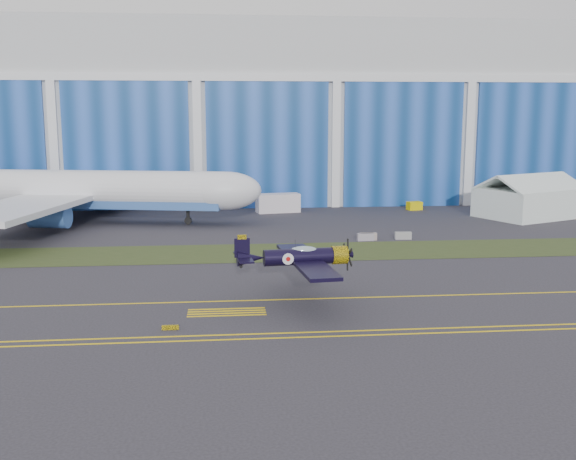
{
  "coord_description": "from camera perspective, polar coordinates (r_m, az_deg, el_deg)",
  "views": [
    {
      "loc": [
        -18.11,
        -58.19,
        15.12
      ],
      "look_at": [
        -12.21,
        2.82,
        4.43
      ],
      "focal_mm": 42.0,
      "sensor_mm": 36.0,
      "label": 1
    }
  ],
  "objects": [
    {
      "name": "tent",
      "position": [
        104.85,
        19.77,
        2.79
      ],
      "size": [
        16.77,
        14.91,
        6.43
      ],
      "rotation": [
        0.0,
        0.0,
        0.42
      ],
      "color": "white",
      "rests_on": "ground"
    },
    {
      "name": "barrier_b",
      "position": [
        81.49,
        6.82,
        -0.55
      ],
      "size": [
        2.01,
        0.64,
        0.9
      ],
      "primitive_type": "cube",
      "rotation": [
        0.0,
        0.0,
        0.02
      ],
      "color": "gray",
      "rests_on": "ground"
    },
    {
      "name": "hold_short_ladder",
      "position": [
        52.32,
        -5.2,
        -6.94
      ],
      "size": [
        6.0,
        2.4,
        0.02
      ],
      "primitive_type": null,
      "color": "yellow",
      "rests_on": "ground"
    },
    {
      "name": "barrier_a",
      "position": [
        81.16,
        6.58,
        -0.59
      ],
      "size": [
        2.04,
        0.75,
        0.9
      ],
      "primitive_type": "cube",
      "rotation": [
        0.0,
        0.0,
        0.07
      ],
      "color": "#938B9A",
      "rests_on": "ground"
    },
    {
      "name": "hangar",
      "position": [
        131.23,
        2.45,
        9.81
      ],
      "size": [
        220.0,
        45.7,
        30.0
      ],
      "color": "silver",
      "rests_on": "ground"
    },
    {
      "name": "ground",
      "position": [
        62.79,
        11.45,
        -4.24
      ],
      "size": [
        260.0,
        260.0,
        0.0
      ],
      "primitive_type": "plane",
      "color": "#333138",
      "rests_on": "ground"
    },
    {
      "name": "barrier_c",
      "position": [
        82.69,
        9.71,
        -0.47
      ],
      "size": [
        2.02,
        0.69,
        0.9
      ],
      "primitive_type": "cube",
      "rotation": [
        0.0,
        0.0,
        -0.04
      ],
      "color": "gray",
      "rests_on": "ground"
    },
    {
      "name": "shipping_container",
      "position": [
        103.73,
        -0.86,
        2.3
      ],
      "size": [
        6.93,
        3.74,
        2.85
      ],
      "primitive_type": "cube",
      "rotation": [
        0.0,
        0.0,
        0.18
      ],
      "color": "silver",
      "rests_on": "ground"
    },
    {
      "name": "warbird",
      "position": [
        53.55,
        0.93,
        -2.28
      ],
      "size": [
        11.99,
        13.97,
        3.84
      ],
      "rotation": [
        0.0,
        0.0,
        0.1
      ],
      "color": "black",
      "rests_on": "ground"
    },
    {
      "name": "tug",
      "position": [
        108.13,
        10.65,
        2.03
      ],
      "size": [
        2.5,
        1.87,
        1.31
      ],
      "primitive_type": "cube",
      "rotation": [
        0.0,
        0.0,
        0.23
      ],
      "color": "#E3CD04",
      "rests_on": "ground"
    },
    {
      "name": "guard_board_left",
      "position": [
        48.7,
        -9.93,
        -8.13
      ],
      "size": [
        1.2,
        0.15,
        0.35
      ],
      "primitive_type": "cube",
      "color": "yellow",
      "rests_on": "ground"
    },
    {
      "name": "edge_line_near",
      "position": [
        49.65,
        16.34,
        -8.24
      ],
      "size": [
        80.0,
        0.2,
        0.02
      ],
      "primitive_type": "cube",
      "color": "yellow",
      "rests_on": "ground"
    },
    {
      "name": "jetliner",
      "position": [
        98.07,
        -18.01,
        6.64
      ],
      "size": [
        68.7,
        61.73,
        20.76
      ],
      "rotation": [
        0.0,
        0.0,
        -0.21
      ],
      "color": "white",
      "rests_on": "ground"
    },
    {
      "name": "taxiway_centreline",
      "position": [
        58.18,
        12.88,
        -5.42
      ],
      "size": [
        200.0,
        0.2,
        0.02
      ],
      "primitive_type": "cube",
      "color": "yellow",
      "rests_on": "ground"
    },
    {
      "name": "grass_median",
      "position": [
        75.94,
        8.39,
        -1.69
      ],
      "size": [
        260.0,
        10.0,
        0.02
      ],
      "primitive_type": "cube",
      "color": "#475128",
      "rests_on": "ground"
    },
    {
      "name": "edge_line_far",
      "position": [
        50.53,
        15.91,
        -7.9
      ],
      "size": [
        80.0,
        0.2,
        0.02
      ],
      "primitive_type": "cube",
      "color": "yellow",
      "rests_on": "ground"
    }
  ]
}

